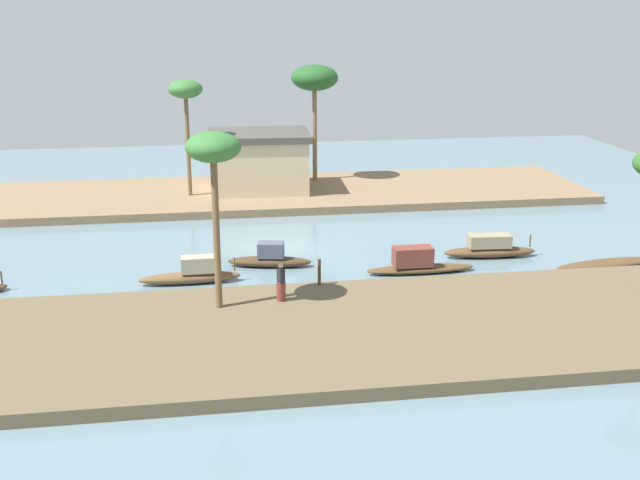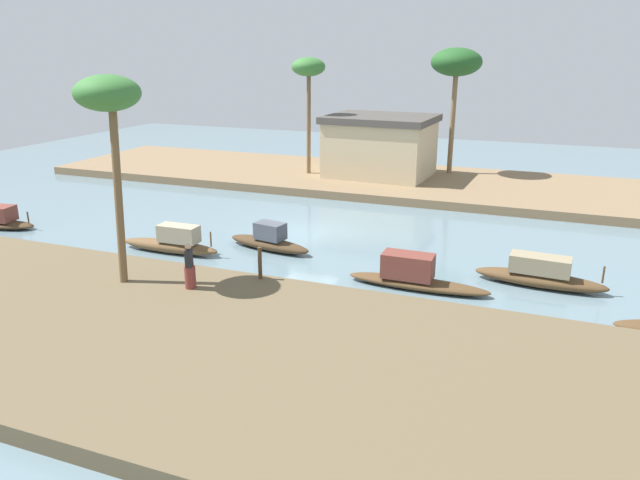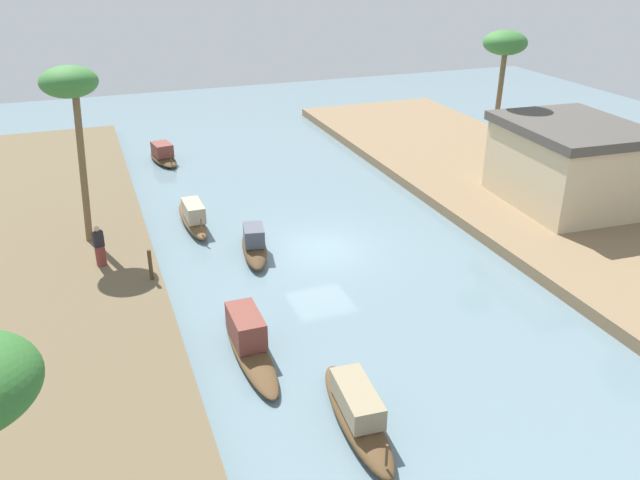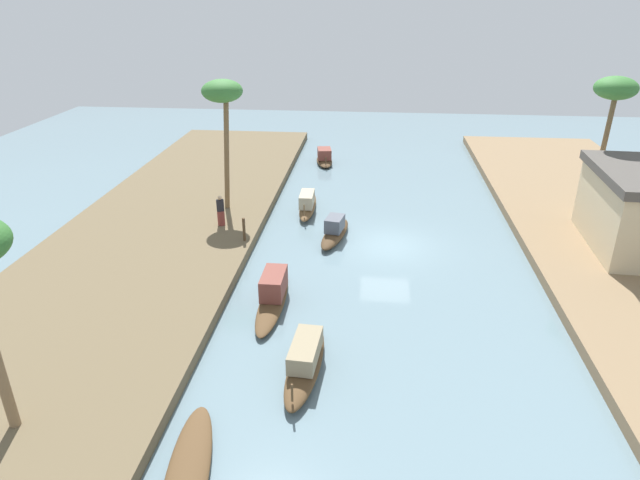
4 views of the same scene
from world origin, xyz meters
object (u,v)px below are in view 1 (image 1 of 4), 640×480
object	(u,v)px
palm_tree_left_near	(213,154)
palm_tree_right_tall	(186,93)
sampan_near_left_bank	(417,263)
riverside_building	(259,161)
mooring_post	(319,272)
sampan_open_hull	(193,274)
sampan_with_tall_canopy	(270,258)
sampan_downstream_large	(490,248)
palm_tree_right_short	(315,80)
person_on_near_bank	(281,286)
sampan_with_red_awning	(606,264)

from	to	relation	value
palm_tree_left_near	palm_tree_right_tall	size ratio (longest dim) A/B	0.96
sampan_near_left_bank	riverside_building	world-z (taller)	riverside_building
mooring_post	sampan_open_hull	bearing A→B (deg)	155.50
sampan_open_hull	sampan_with_tall_canopy	size ratio (longest dim) A/B	1.11
sampan_downstream_large	palm_tree_left_near	bearing A→B (deg)	-152.62
sampan_open_hull	sampan_downstream_large	xyz separation A→B (m)	(14.53, 1.65, -0.01)
palm_tree_right_tall	riverside_building	distance (m)	6.40
sampan_downstream_large	palm_tree_right_short	distance (m)	19.56
sampan_with_tall_canopy	palm_tree_right_tall	bearing A→B (deg)	115.99
sampan_near_left_bank	palm_tree_right_tall	bearing A→B (deg)	123.46
palm_tree_left_near	palm_tree_right_tall	bearing A→B (deg)	93.42
sampan_open_hull	sampan_near_left_bank	world-z (taller)	sampan_near_left_bank
sampan_with_tall_canopy	palm_tree_right_short	world-z (taller)	palm_tree_right_short
sampan_with_tall_canopy	riverside_building	xyz separation A→B (m)	(0.70, 14.62, 1.98)
sampan_with_tall_canopy	person_on_near_bank	size ratio (longest dim) A/B	2.60
sampan_open_hull	person_on_near_bank	bearing A→B (deg)	-50.07
sampan_with_tall_canopy	palm_tree_left_near	xyz separation A→B (m)	(-2.60, -6.05, 6.20)
sampan_open_hull	palm_tree_right_short	xyz separation A→B (m)	(8.34, 18.90, 6.83)
mooring_post	riverside_building	xyz separation A→B (m)	(-1.03, 18.89, 1.32)
palm_tree_right_tall	person_on_near_bank	bearing A→B (deg)	-79.32
sampan_with_tall_canopy	person_on_near_bank	distance (m)	5.93
riverside_building	sampan_downstream_large	bearing A→B (deg)	-52.42
palm_tree_right_short	palm_tree_left_near	bearing A→B (deg)	-107.56
sampan_open_hull	person_on_near_bank	size ratio (longest dim) A/B	2.89
sampan_near_left_bank	mooring_post	bearing A→B (deg)	-155.71
sampan_downstream_large	riverside_building	world-z (taller)	riverside_building
palm_tree_right_short	sampan_near_left_bank	bearing A→B (deg)	-84.09
riverside_building	sampan_with_red_awning	bearing A→B (deg)	-45.83
sampan_with_tall_canopy	person_on_near_bank	xyz separation A→B (m)	(-0.09, -5.88, 0.71)
riverside_building	palm_tree_right_short	bearing A→B (deg)	34.32
sampan_with_red_awning	palm_tree_right_short	world-z (taller)	palm_tree_right_short
sampan_with_red_awning	palm_tree_left_near	xyz separation A→B (m)	(-18.40, -3.41, 6.42)
sampan_open_hull	palm_tree_left_near	xyz separation A→B (m)	(1.03, -4.22, 6.16)
person_on_near_bank	palm_tree_left_near	size ratio (longest dim) A/B	0.23
person_on_near_bank	sampan_with_red_awning	bearing A→B (deg)	-98.49
sampan_downstream_large	mooring_post	bearing A→B (deg)	-152.12
mooring_post	palm_tree_right_short	distance (m)	22.42
sampan_with_red_awning	sampan_with_tall_canopy	xyz separation A→B (m)	(-15.80, 2.64, 0.22)
sampan_open_hull	palm_tree_right_tall	world-z (taller)	palm_tree_right_tall
sampan_with_red_awning	riverside_building	bearing A→B (deg)	122.69
sampan_open_hull	palm_tree_left_near	size ratio (longest dim) A/B	0.66
sampan_with_tall_canopy	palm_tree_left_near	distance (m)	9.04
sampan_with_tall_canopy	palm_tree_right_short	distance (m)	19.00
sampan_with_tall_canopy	riverside_building	world-z (taller)	riverside_building
sampan_near_left_bank	sampan_with_red_awning	bearing A→B (deg)	-4.32
sampan_with_tall_canopy	sampan_downstream_large	bearing A→B (deg)	9.61
sampan_with_tall_canopy	mooring_post	world-z (taller)	mooring_post
person_on_near_bank	riverside_building	size ratio (longest dim) A/B	0.23
sampan_with_red_awning	sampan_downstream_large	bearing A→B (deg)	144.83
palm_tree_left_near	palm_tree_right_short	world-z (taller)	palm_tree_right_short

